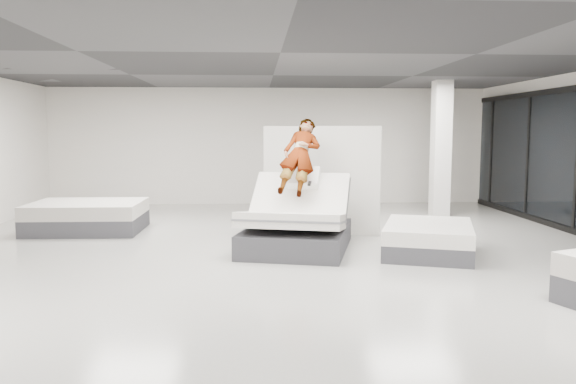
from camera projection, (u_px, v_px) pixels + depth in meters
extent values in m
plane|color=#ACABA3|center=(281.00, 262.00, 8.76)|extent=(14.00, 14.00, 0.00)
plane|color=black|center=(281.00, 53.00, 8.41)|extent=(14.00, 14.00, 0.00)
cube|color=silver|center=(269.00, 146.00, 15.53)|extent=(12.00, 0.04, 3.20)
cube|color=silver|center=(388.00, 282.00, 1.64)|extent=(12.00, 0.04, 3.20)
cube|color=#333337|center=(297.00, 238.00, 9.64)|extent=(2.17, 2.58, 0.39)
cube|color=white|center=(301.00, 199.00, 9.93)|extent=(1.88, 1.41, 0.88)
cube|color=slate|center=(301.00, 199.00, 9.93)|extent=(1.87, 1.30, 0.73)
cube|color=white|center=(291.00, 221.00, 9.08)|extent=(1.90, 1.52, 0.39)
cube|color=slate|center=(291.00, 221.00, 9.08)|extent=(1.92, 1.52, 0.18)
cube|color=white|center=(302.00, 178.00, 10.03)|extent=(0.71, 0.58, 0.40)
imported|color=slate|center=(300.00, 170.00, 9.81)|extent=(0.97, 1.63, 1.43)
cube|color=black|center=(309.00, 183.00, 9.45)|extent=(0.08, 0.15, 0.08)
cube|color=silver|center=(321.00, 180.00, 11.07)|extent=(2.25, 0.84, 2.12)
cube|color=#333337|center=(428.00, 246.00, 9.29)|extent=(1.89, 2.18, 0.28)
cube|color=white|center=(429.00, 231.00, 9.26)|extent=(1.89, 2.18, 0.23)
cube|color=#333337|center=(88.00, 223.00, 11.38)|extent=(2.19, 1.65, 0.33)
cube|color=white|center=(87.00, 209.00, 11.34)|extent=(2.19, 1.65, 0.27)
cube|color=white|center=(441.00, 149.00, 13.28)|extent=(0.40, 0.40, 3.20)
cube|color=black|center=(529.00, 156.00, 12.91)|extent=(0.09, 0.08, 2.80)
cube|color=black|center=(492.00, 153.00, 14.89)|extent=(0.09, 0.08, 2.80)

